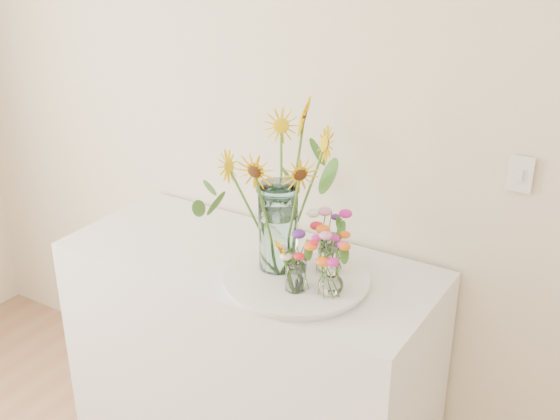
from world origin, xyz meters
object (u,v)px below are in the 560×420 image
at_px(tray, 296,281).
at_px(small_vase_b, 331,278).
at_px(small_vase_c, 329,253).
at_px(mason_jar, 278,227).
at_px(small_vase_a, 296,274).
at_px(counter, 250,359).

xyz_separation_m(tray, small_vase_b, (0.15, -0.04, 0.07)).
bearing_deg(small_vase_c, small_vase_b, -59.43).
bearing_deg(tray, small_vase_c, 55.64).
height_order(mason_jar, small_vase_a, mason_jar).
xyz_separation_m(tray, small_vase_c, (0.07, 0.10, 0.08)).
relative_size(tray, small_vase_b, 3.96).
bearing_deg(small_vase_c, small_vase_a, -98.95).
xyz_separation_m(small_vase_a, small_vase_b, (0.11, 0.04, 0.00)).
distance_m(tray, small_vase_b, 0.17).
distance_m(counter, small_vase_b, 0.68).
bearing_deg(counter, tray, -15.77).
bearing_deg(small_vase_b, counter, 165.10).
relative_size(mason_jar, small_vase_c, 2.38).
relative_size(counter, small_vase_b, 11.69).
bearing_deg(small_vase_c, counter, -174.36).
bearing_deg(counter, small_vase_b, -14.90).
relative_size(tray, small_vase_c, 3.62).
bearing_deg(counter, small_vase_c, 5.64).
distance_m(mason_jar, small_vase_a, 0.19).
xyz_separation_m(mason_jar, small_vase_c, (0.16, 0.08, -0.09)).
bearing_deg(mason_jar, tray, -16.30).
distance_m(counter, mason_jar, 0.65).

